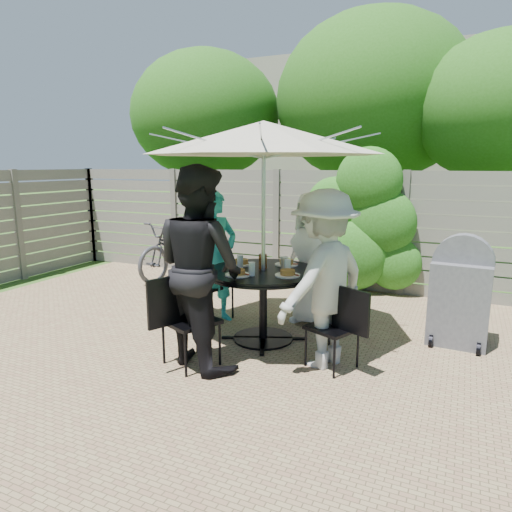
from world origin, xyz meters
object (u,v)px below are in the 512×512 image
at_px(glass_front, 252,269).
at_px(coffee_cup, 284,263).
at_px(chair_left, 210,298).
at_px(chair_right, 333,344).
at_px(chair_front, 190,339).
at_px(glass_right, 288,266).
at_px(plate_right, 288,274).
at_px(plate_front, 238,273).
at_px(person_left, 216,258).
at_px(person_back, 314,259).
at_px(plate_back, 286,263).
at_px(person_right, 324,280).
at_px(chair_back, 319,301).
at_px(person_front, 200,267).
at_px(plate_left, 241,263).
at_px(syrup_jug, 263,261).
at_px(bbq_grill, 460,296).
at_px(patio_table, 263,292).
at_px(umbrella, 264,138).
at_px(glass_left, 240,261).
at_px(bicycle, 181,249).

relative_size(glass_front, coffee_cup, 1.17).
relative_size(chair_left, chair_right, 1.10).
relative_size(chair_front, glass_right, 6.65).
bearing_deg(plate_right, plate_front, -157.76).
height_order(chair_left, glass_front, glass_front).
height_order(person_left, chair_right, person_left).
distance_m(person_back, plate_back, 0.47).
relative_size(chair_left, person_right, 0.54).
relative_size(chair_back, person_front, 0.45).
relative_size(person_right, plate_right, 6.57).
relative_size(chair_back, person_left, 0.53).
bearing_deg(plate_back, chair_right, -43.26).
distance_m(chair_back, plate_left, 1.18).
relative_size(chair_right, syrup_jug, 5.23).
xyz_separation_m(chair_left, bbq_grill, (2.84, 0.41, 0.28)).
bearing_deg(glass_right, patio_table, 179.24).
height_order(chair_right, syrup_jug, syrup_jug).
relative_size(chair_front, plate_left, 3.58).
distance_m(patio_table, umbrella, 1.62).
xyz_separation_m(umbrella, person_left, (-0.77, 0.32, -1.37)).
xyz_separation_m(glass_left, syrup_jug, (0.24, 0.07, 0.01)).
relative_size(person_right, syrup_jug, 10.68).
distance_m(person_front, coffee_cup, 1.06).
distance_m(chair_left, person_front, 1.45).
xyz_separation_m(person_right, bicycle, (-3.26, 2.44, -0.36)).
relative_size(person_left, plate_back, 6.27).
xyz_separation_m(chair_front, chair_right, (1.26, 0.52, -0.03)).
bearing_deg(chair_front, bbq_grill, -30.53).
distance_m(person_right, glass_front, 0.77).
xyz_separation_m(plate_right, glass_left, (-0.61, 0.14, 0.05)).
bearing_deg(coffee_cup, bicycle, 143.83).
relative_size(person_back, chair_front, 1.74).
height_order(plate_left, syrup_jug, syrup_jug).
height_order(chair_back, bbq_grill, bbq_grill).
xyz_separation_m(plate_left, syrup_jug, (0.30, -0.07, 0.06)).
relative_size(person_right, coffee_cup, 14.24).
bearing_deg(patio_table, person_left, 157.24).
xyz_separation_m(plate_back, glass_left, (-0.42, -0.33, 0.05)).
bearing_deg(plate_front, syrup_jug, 75.56).
height_order(chair_back, plate_right, plate_right).
bearing_deg(syrup_jug, umbrella, -62.57).
height_order(plate_left, bicycle, bicycle).
height_order(chair_front, chair_right, chair_front).
bearing_deg(plate_right, glass_left, 166.85).
height_order(person_right, plate_left, person_right).
relative_size(patio_table, umbrella, 0.51).
relative_size(person_back, glass_right, 11.61).
height_order(glass_left, coffee_cup, glass_left).
bearing_deg(person_left, chair_left, 90.88).
bearing_deg(plate_right, syrup_jug, 150.45).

